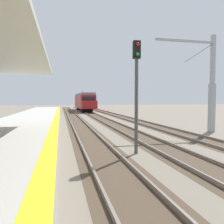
# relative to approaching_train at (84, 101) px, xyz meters

# --- Properties ---
(station_platform) EXTENTS (5.00, 80.00, 0.91)m
(station_platform) POSITION_rel_approaching_train_xyz_m (-7.80, -39.40, -1.73)
(station_platform) COLOR #B7B5AD
(station_platform) RESTS_ON ground
(track_pair_nearest_platform) EXTENTS (2.34, 120.00, 0.16)m
(track_pair_nearest_platform) POSITION_rel_approaching_train_xyz_m (-3.40, -35.40, -2.13)
(track_pair_nearest_platform) COLOR #4C3D2D
(track_pair_nearest_platform) RESTS_ON ground
(track_pair_middle) EXTENTS (2.34, 120.00, 0.16)m
(track_pair_middle) POSITION_rel_approaching_train_xyz_m (-0.00, -35.40, -2.13)
(track_pair_middle) COLOR #4C3D2D
(track_pair_middle) RESTS_ON ground
(track_pair_far_side) EXTENTS (2.34, 120.00, 0.16)m
(track_pair_far_side) POSITION_rel_approaching_train_xyz_m (3.40, -35.40, -2.13)
(track_pair_far_side) COLOR #4C3D2D
(track_pair_far_side) RESTS_ON ground
(approaching_train) EXTENTS (2.93, 19.60, 4.76)m
(approaching_train) POSITION_rel_approaching_train_xyz_m (0.00, 0.00, 0.00)
(approaching_train) COLOR maroon
(approaching_train) RESTS_ON ground
(rail_signal_post) EXTENTS (0.32, 0.34, 5.20)m
(rail_signal_post) POSITION_rel_approaching_train_xyz_m (-1.76, -40.66, 1.02)
(rail_signal_post) COLOR #4C4C4C
(rail_signal_post) RESTS_ON ground
(catenary_pylon_far_side) EXTENTS (5.00, 0.40, 7.50)m
(catenary_pylon_far_side) POSITION_rel_approaching_train_xyz_m (6.07, -35.16, 1.43)
(catenary_pylon_far_side) COLOR #9EA3A8
(catenary_pylon_far_side) RESTS_ON ground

